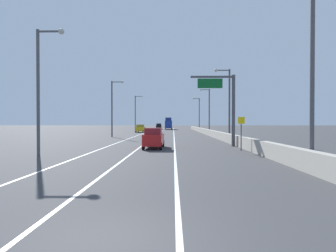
{
  "coord_description": "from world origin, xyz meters",
  "views": [
    {
      "loc": [
        1.37,
        -5.75,
        2.53
      ],
      "look_at": [
        0.25,
        53.35,
        1.74
      ],
      "focal_mm": 30.01,
      "sensor_mm": 36.0,
      "label": 1
    }
  ],
  "objects_px": {
    "speed_advisory_sign": "(241,131)",
    "lamp_post_right_near": "(307,66)",
    "lamp_post_right_fourth": "(198,112)",
    "box_truck": "(168,124)",
    "lamp_post_right_third": "(208,108)",
    "lamp_post_left_mid": "(113,105)",
    "lamp_post_left_far": "(136,111)",
    "car_yellow_1": "(140,128)",
    "overhead_sign_gantry": "(226,101)",
    "lamp_post_right_second": "(227,99)",
    "car_black_0": "(159,127)",
    "car_red_2": "(154,138)",
    "lamp_post_left_near": "(42,82)"
  },
  "relations": [
    {
      "from": "speed_advisory_sign",
      "to": "lamp_post_right_near",
      "type": "relative_size",
      "value": 0.31
    },
    {
      "from": "lamp_post_right_fourth",
      "to": "box_truck",
      "type": "height_order",
      "value": "lamp_post_right_fourth"
    },
    {
      "from": "lamp_post_right_third",
      "to": "box_truck",
      "type": "height_order",
      "value": "lamp_post_right_third"
    },
    {
      "from": "lamp_post_right_third",
      "to": "lamp_post_right_fourth",
      "type": "relative_size",
      "value": 1.0
    },
    {
      "from": "lamp_post_left_mid",
      "to": "lamp_post_left_far",
      "type": "bearing_deg",
      "value": 89.18
    },
    {
      "from": "box_truck",
      "to": "lamp_post_right_fourth",
      "type": "bearing_deg",
      "value": -62.27
    },
    {
      "from": "lamp_post_right_third",
      "to": "car_yellow_1",
      "type": "xyz_separation_m",
      "value": [
        -15.45,
        9.91,
        -4.57
      ]
    },
    {
      "from": "lamp_post_right_fourth",
      "to": "car_yellow_1",
      "type": "distance_m",
      "value": 20.18
    },
    {
      "from": "overhead_sign_gantry",
      "to": "lamp_post_right_second",
      "type": "height_order",
      "value": "lamp_post_right_second"
    },
    {
      "from": "overhead_sign_gantry",
      "to": "lamp_post_left_mid",
      "type": "xyz_separation_m",
      "value": [
        -15.77,
        18.08,
        0.82
      ]
    },
    {
      "from": "overhead_sign_gantry",
      "to": "car_black_0",
      "type": "height_order",
      "value": "overhead_sign_gantry"
    },
    {
      "from": "lamp_post_left_mid",
      "to": "car_black_0",
      "type": "distance_m",
      "value": 50.24
    },
    {
      "from": "car_red_2",
      "to": "car_black_0",
      "type": "bearing_deg",
      "value": 92.57
    },
    {
      "from": "lamp_post_right_near",
      "to": "lamp_post_right_second",
      "type": "bearing_deg",
      "value": 89.92
    },
    {
      "from": "overhead_sign_gantry",
      "to": "lamp_post_left_far",
      "type": "distance_m",
      "value": 47.22
    },
    {
      "from": "speed_advisory_sign",
      "to": "lamp_post_left_near",
      "type": "bearing_deg",
      "value": -166.47
    },
    {
      "from": "lamp_post_left_far",
      "to": "car_red_2",
      "type": "relative_size",
      "value": 2.1
    },
    {
      "from": "lamp_post_left_far",
      "to": "lamp_post_right_fourth",
      "type": "bearing_deg",
      "value": 23.07
    },
    {
      "from": "lamp_post_left_mid",
      "to": "box_truck",
      "type": "distance_m",
      "value": 51.76
    },
    {
      "from": "lamp_post_left_mid",
      "to": "speed_advisory_sign",
      "type": "bearing_deg",
      "value": -54.47
    },
    {
      "from": "speed_advisory_sign",
      "to": "lamp_post_right_third",
      "type": "height_order",
      "value": "lamp_post_right_third"
    },
    {
      "from": "speed_advisory_sign",
      "to": "lamp_post_left_near",
      "type": "distance_m",
      "value": 16.88
    },
    {
      "from": "lamp_post_right_fourth",
      "to": "lamp_post_left_mid",
      "type": "relative_size",
      "value": 1.0
    },
    {
      "from": "lamp_post_left_mid",
      "to": "car_yellow_1",
      "type": "xyz_separation_m",
      "value": [
        2.07,
        21.61,
        -4.57
      ]
    },
    {
      "from": "lamp_post_left_far",
      "to": "lamp_post_left_mid",
      "type": "bearing_deg",
      "value": -90.82
    },
    {
      "from": "car_black_0",
      "to": "car_yellow_1",
      "type": "height_order",
      "value": "car_black_0"
    },
    {
      "from": "lamp_post_left_mid",
      "to": "lamp_post_left_far",
      "type": "distance_m",
      "value": 26.56
    },
    {
      "from": "lamp_post_right_third",
      "to": "car_yellow_1",
      "type": "relative_size",
      "value": 2.07
    },
    {
      "from": "lamp_post_right_third",
      "to": "car_yellow_1",
      "type": "height_order",
      "value": "lamp_post_right_third"
    },
    {
      "from": "lamp_post_right_fourth",
      "to": "car_black_0",
      "type": "xyz_separation_m",
      "value": [
        -12.31,
        15.94,
        -4.5
      ]
    },
    {
      "from": "overhead_sign_gantry",
      "to": "car_black_0",
      "type": "xyz_separation_m",
      "value": [
        -10.62,
        67.85,
        -3.68
      ]
    },
    {
      "from": "lamp_post_right_fourth",
      "to": "lamp_post_left_mid",
      "type": "height_order",
      "value": "same"
    },
    {
      "from": "speed_advisory_sign",
      "to": "lamp_post_left_far",
      "type": "distance_m",
      "value": 51.89
    },
    {
      "from": "lamp_post_right_second",
      "to": "car_red_2",
      "type": "xyz_separation_m",
      "value": [
        -9.04,
        -10.02,
        -4.56
      ]
    },
    {
      "from": "car_black_0",
      "to": "lamp_post_left_far",
      "type": "bearing_deg",
      "value": -101.62
    },
    {
      "from": "lamp_post_right_fourth",
      "to": "box_truck",
      "type": "bearing_deg",
      "value": 117.73
    },
    {
      "from": "lamp_post_right_near",
      "to": "lamp_post_left_mid",
      "type": "height_order",
      "value": "same"
    },
    {
      "from": "lamp_post_right_near",
      "to": "car_red_2",
      "type": "height_order",
      "value": "lamp_post_right_near"
    },
    {
      "from": "overhead_sign_gantry",
      "to": "lamp_post_left_mid",
      "type": "bearing_deg",
      "value": 131.1
    },
    {
      "from": "lamp_post_left_near",
      "to": "car_red_2",
      "type": "bearing_deg",
      "value": 37.08
    },
    {
      "from": "lamp_post_left_mid",
      "to": "box_truck",
      "type": "bearing_deg",
      "value": 80.55
    },
    {
      "from": "car_black_0",
      "to": "car_red_2",
      "type": "distance_m",
      "value": 70.29
    },
    {
      "from": "speed_advisory_sign",
      "to": "lamp_post_right_second",
      "type": "bearing_deg",
      "value": 84.73
    },
    {
      "from": "speed_advisory_sign",
      "to": "lamp_post_right_second",
      "type": "xyz_separation_m",
      "value": [
        1.13,
        12.28,
        3.78
      ]
    },
    {
      "from": "car_yellow_1",
      "to": "car_red_2",
      "type": "height_order",
      "value": "car_red_2"
    },
    {
      "from": "lamp_post_right_near",
      "to": "car_black_0",
      "type": "distance_m",
      "value": 83.35
    },
    {
      "from": "lamp_post_right_second",
      "to": "lamp_post_left_mid",
      "type": "relative_size",
      "value": 1.0
    },
    {
      "from": "car_red_2",
      "to": "lamp_post_left_far",
      "type": "bearing_deg",
      "value": 99.57
    },
    {
      "from": "lamp_post_left_far",
      "to": "lamp_post_right_near",
      "type": "bearing_deg",
      "value": -74.01
    },
    {
      "from": "lamp_post_left_near",
      "to": "car_yellow_1",
      "type": "height_order",
      "value": "lamp_post_left_near"
    }
  ]
}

